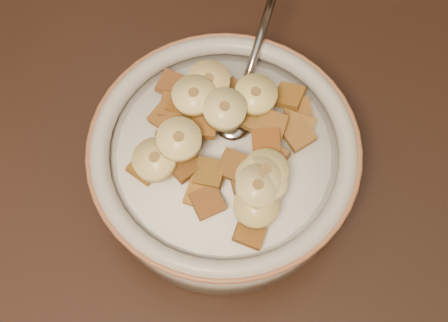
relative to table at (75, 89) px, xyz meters
The scene contains 46 objects.
floor 0.78m from the table, ahead, with size 4.00×4.50×0.10m, color #422816.
table is the anchor object (origin of this frame).
cereal_bowl 0.17m from the table, ahead, with size 0.19×0.19×0.05m, color beige.
milk 0.18m from the table, ahead, with size 0.16×0.16×0.00m, color white.
spoon 0.17m from the table, ahead, with size 0.03×0.05×0.01m, color gray.
cereal_square_0 0.16m from the table, ahead, with size 0.02×0.02×0.01m, color brown.
cereal_square_1 0.19m from the table, 14.64° to the right, with size 0.02×0.02×0.01m, color brown.
cereal_square_2 0.23m from the table, 17.23° to the right, with size 0.02×0.02×0.01m, color #945921.
cereal_square_3 0.20m from the table, ahead, with size 0.02×0.02×0.01m, color brown.
cereal_square_4 0.20m from the table, 13.19° to the left, with size 0.02×0.02×0.01m, color brown.
cereal_square_5 0.21m from the table, 10.45° to the right, with size 0.02×0.02×0.01m, color brown.
cereal_square_6 0.20m from the table, 19.47° to the right, with size 0.02×0.02×0.01m, color brown.
cereal_square_7 0.19m from the table, 19.18° to the right, with size 0.02×0.02×0.01m, color olive.
cereal_square_8 0.22m from the table, ahead, with size 0.02×0.02×0.01m, color brown.
cereal_square_9 0.16m from the table, 13.10° to the right, with size 0.02×0.02×0.01m, color brown.
cereal_square_10 0.13m from the table, ahead, with size 0.02×0.02×0.01m, color brown.
cereal_square_11 0.14m from the table, ahead, with size 0.02×0.02×0.01m, color brown.
cereal_square_12 0.17m from the table, ahead, with size 0.02×0.02×0.01m, color brown.
cereal_square_13 0.22m from the table, ahead, with size 0.02×0.02×0.01m, color olive.
cereal_square_14 0.19m from the table, ahead, with size 0.02×0.02×0.01m, color olive.
cereal_square_15 0.21m from the table, ahead, with size 0.02×0.02×0.01m, color brown.
cereal_square_16 0.16m from the table, 19.50° to the right, with size 0.02×0.02×0.01m, color brown.
cereal_square_17 0.17m from the table, 17.65° to the right, with size 0.02×0.02×0.01m, color brown.
cereal_square_18 0.15m from the table, 25.77° to the right, with size 0.02×0.02×0.01m, color brown.
cereal_square_19 0.16m from the table, ahead, with size 0.02×0.02×0.01m, color brown.
cereal_square_20 0.21m from the table, 10.07° to the right, with size 0.02×0.02×0.01m, color brown.
cereal_square_21 0.14m from the table, ahead, with size 0.02×0.02×0.01m, color brown.
cereal_square_22 0.14m from the table, ahead, with size 0.02×0.02×0.01m, color #975322.
cereal_square_23 0.13m from the table, ahead, with size 0.02×0.02×0.01m, color brown.
cereal_square_24 0.17m from the table, ahead, with size 0.02×0.02×0.01m, color #955822.
cereal_square_25 0.21m from the table, 10.55° to the left, with size 0.02×0.02×0.01m, color brown.
cereal_square_26 0.20m from the table, ahead, with size 0.02×0.02×0.01m, color brown.
cereal_square_27 0.16m from the table, ahead, with size 0.02×0.02×0.01m, color brown.
cereal_square_28 0.17m from the table, ahead, with size 0.02×0.02×0.01m, color brown.
cereal_square_29 0.21m from the table, ahead, with size 0.02×0.02×0.01m, color brown.
banana_slice_0 0.22m from the table, ahead, with size 0.03×0.03×0.01m, color #EBD57D.
banana_slice_1 0.23m from the table, 13.78° to the right, with size 0.03×0.03×0.01m, color tan.
banana_slice_2 0.17m from the table, 15.07° to the right, with size 0.03×0.03×0.01m, color #E4CE71.
banana_slice_3 0.22m from the table, ahead, with size 0.03×0.03×0.01m, color #E3CC83.
banana_slice_4 0.16m from the table, 23.10° to the right, with size 0.03×0.03×0.01m, color #E0C87D.
banana_slice_5 0.16m from the table, ahead, with size 0.03×0.03×0.01m, color #E1C27E.
banana_slice_6 0.22m from the table, ahead, with size 0.03×0.03×0.01m, color beige.
banana_slice_7 0.22m from the table, 11.05° to the right, with size 0.03×0.03×0.01m, color #DFC888.
banana_slice_8 0.16m from the table, ahead, with size 0.03×0.03×0.01m, color #F1E075.
banana_slice_9 0.18m from the table, ahead, with size 0.03×0.03×0.01m, color #FFEFA9.
banana_slice_10 0.19m from the table, ahead, with size 0.03×0.03×0.01m, color #E7D384.
Camera 1 is at (0.26, -0.19, 1.21)m, focal length 50.00 mm.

